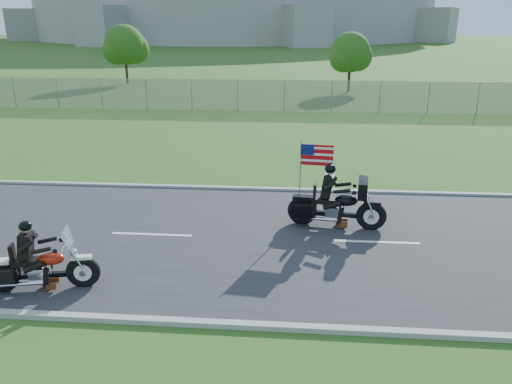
{
  "coord_description": "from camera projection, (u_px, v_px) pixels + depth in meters",
  "views": [
    {
      "loc": [
        1.83,
        -12.11,
        5.5
      ],
      "look_at": [
        0.83,
        0.0,
        1.34
      ],
      "focal_mm": 35.0,
      "sensor_mm": 36.0,
      "label": 1
    }
  ],
  "objects": [
    {
      "name": "road",
      "position": [
        225.0,
        238.0,
        13.34
      ],
      "size": [
        120.0,
        8.0,
        0.04
      ],
      "primitive_type": "cube",
      "color": "#28282B",
      "rests_on": "ground"
    },
    {
      "name": "ground",
      "position": [
        225.0,
        238.0,
        13.35
      ],
      "size": [
        420.0,
        420.0,
        0.0
      ],
      "primitive_type": "plane",
      "color": "#2D4E18",
      "rests_on": "ground"
    },
    {
      "name": "fence",
      "position": [
        192.0,
        95.0,
        32.27
      ],
      "size": [
        60.0,
        0.03,
        2.0
      ],
      "primitive_type": "cube",
      "color": "gray",
      "rests_on": "ground"
    },
    {
      "name": "curb_north",
      "position": [
        242.0,
        189.0,
        17.15
      ],
      "size": [
        120.0,
        0.18,
        0.12
      ],
      "primitive_type": "cube",
      "color": "#9E9B93",
      "rests_on": "ground"
    },
    {
      "name": "motorcycle_lead",
      "position": [
        40.0,
        269.0,
        10.62
      ],
      "size": [
        2.39,
        0.92,
        1.63
      ],
      "rotation": [
        0.0,
        0.0,
        0.21
      ],
      "color": "black",
      "rests_on": "ground"
    },
    {
      "name": "tree_fence_mid",
      "position": [
        125.0,
        47.0,
        45.45
      ],
      "size": [
        3.96,
        3.69,
        5.3
      ],
      "color": "#382316",
      "rests_on": "ground"
    },
    {
      "name": "motorcycle_follow",
      "position": [
        336.0,
        207.0,
        13.85
      ],
      "size": [
        2.75,
        1.0,
        2.3
      ],
      "rotation": [
        0.0,
        0.0,
        -0.13
      ],
      "color": "black",
      "rests_on": "ground"
    },
    {
      "name": "curb_south",
      "position": [
        195.0,
        323.0,
        9.51
      ],
      "size": [
        120.0,
        0.18,
        0.12
      ],
      "primitive_type": "cube",
      "color": "#9E9B93",
      "rests_on": "ground"
    },
    {
      "name": "tree_fence_near",
      "position": [
        351.0,
        54.0,
        40.23
      ],
      "size": [
        3.52,
        3.28,
        4.75
      ],
      "color": "#382316",
      "rests_on": "ground"
    }
  ]
}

